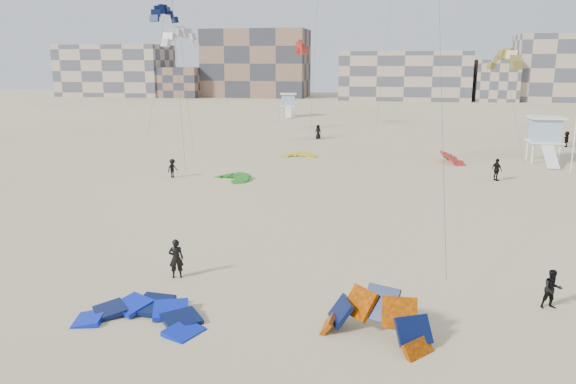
% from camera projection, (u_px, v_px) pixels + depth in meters
% --- Properties ---
extents(ground, '(320.00, 320.00, 0.00)m').
position_uv_depth(ground, '(151.00, 309.00, 22.42)').
color(ground, beige).
rests_on(ground, ground).
extents(kite_ground_blue, '(4.85, 5.08, 1.58)m').
position_uv_depth(kite_ground_blue, '(142.00, 321.00, 21.39)').
color(kite_ground_blue, '#070CE8').
rests_on(kite_ground_blue, ground).
extents(kite_ground_orange, '(5.38, 5.31, 4.11)m').
position_uv_depth(kite_ground_orange, '(374.00, 338.00, 20.07)').
color(kite_ground_orange, '#DF5300').
rests_on(kite_ground_orange, ground).
extents(kite_ground_green, '(5.07, 5.07, 1.43)m').
position_uv_depth(kite_ground_green, '(233.00, 179.00, 47.02)').
color(kite_ground_green, '#1E9115').
rests_on(kite_ground_green, ground).
extents(kite_ground_red_far, '(4.14, 4.00, 3.25)m').
position_uv_depth(kite_ground_red_far, '(452.00, 163.00, 54.64)').
color(kite_ground_red_far, '#B32C13').
rests_on(kite_ground_red_far, ground).
extents(kite_ground_yellow, '(3.54, 3.75, 1.37)m').
position_uv_depth(kite_ground_yellow, '(299.00, 157.00, 58.02)').
color(kite_ground_yellow, gold).
rests_on(kite_ground_yellow, ground).
extents(kitesurfer_main, '(0.78, 0.63, 1.84)m').
position_uv_depth(kitesurfer_main, '(176.00, 258.00, 25.49)').
color(kitesurfer_main, black).
rests_on(kitesurfer_main, ground).
extents(kitesurfer_b, '(0.90, 0.77, 1.62)m').
position_uv_depth(kitesurfer_b, '(552.00, 289.00, 22.32)').
color(kitesurfer_b, black).
rests_on(kitesurfer_b, ground).
extents(kitesurfer_c, '(0.98, 1.19, 1.60)m').
position_uv_depth(kitesurfer_c, '(173.00, 168.00, 47.56)').
color(kitesurfer_c, black).
rests_on(kitesurfer_c, ground).
extents(kitesurfer_d, '(1.00, 1.15, 1.85)m').
position_uv_depth(kitesurfer_d, '(497.00, 170.00, 46.25)').
color(kitesurfer_d, black).
rests_on(kitesurfer_d, ground).
extents(kitesurfer_e, '(0.99, 0.76, 1.79)m').
position_uv_depth(kitesurfer_e, '(318.00, 132.00, 71.28)').
color(kitesurfer_e, black).
rests_on(kitesurfer_e, ground).
extents(kitesurfer_f, '(0.92, 1.76, 1.81)m').
position_uv_depth(kitesurfer_f, '(567.00, 139.00, 64.59)').
color(kitesurfer_f, black).
rests_on(kitesurfer_f, ground).
extents(kite_fly_grey, '(6.94, 11.12, 12.43)m').
position_uv_depth(kite_fly_grey, '(181.00, 39.00, 59.73)').
color(kite_fly_grey, silver).
rests_on(kite_fly_grey, ground).
extents(kite_fly_olive, '(5.31, 13.14, 10.06)m').
position_uv_depth(kite_fly_olive, '(505.00, 61.00, 56.22)').
color(kite_fly_olive, olive).
rests_on(kite_fly_olive, ground).
extents(kite_fly_navy, '(5.06, 5.89, 15.44)m').
position_uv_depth(kite_fly_navy, '(164.00, 16.00, 68.60)').
color(kite_fly_navy, '#080B41').
rests_on(kite_fly_navy, ground).
extents(kite_fly_red, '(5.43, 5.58, 11.74)m').
position_uv_depth(kite_fly_red, '(301.00, 49.00, 79.48)').
color(kite_fly_red, '#B32C13').
rests_on(kite_fly_red, ground).
extents(lifeguard_tower_near, '(3.17, 6.06, 4.45)m').
position_uv_depth(lifeguard_tower_near, '(544.00, 140.00, 54.59)').
color(lifeguard_tower_near, white).
rests_on(lifeguard_tower_near, ground).
extents(lifeguard_tower_far, '(3.38, 5.88, 4.10)m').
position_uv_depth(lifeguard_tower_far, '(288.00, 105.00, 99.61)').
color(lifeguard_tower_far, white).
rests_on(lifeguard_tower_far, ground).
extents(flagpole, '(0.66, 0.10, 8.18)m').
position_uv_depth(flagpole, '(576.00, 124.00, 48.85)').
color(flagpole, white).
rests_on(flagpole, ground).
extents(condo_west_a, '(30.00, 15.00, 14.00)m').
position_uv_depth(condo_west_a, '(116.00, 71.00, 158.29)').
color(condo_west_a, tan).
rests_on(condo_west_a, ground).
extents(condo_west_b, '(28.00, 14.00, 18.00)m').
position_uv_depth(condo_west_b, '(256.00, 63.00, 154.04)').
color(condo_west_b, '#7D5F4C').
rests_on(condo_west_b, ground).
extents(condo_mid, '(32.00, 16.00, 12.00)m').
position_uv_depth(condo_mid, '(404.00, 76.00, 143.29)').
color(condo_mid, tan).
rests_on(condo_mid, ground).
extents(condo_east, '(26.00, 14.00, 16.00)m').
position_uv_depth(condo_east, '(571.00, 68.00, 137.14)').
color(condo_east, tan).
rests_on(condo_east, ground).
extents(condo_fill_left, '(12.00, 10.00, 8.00)m').
position_uv_depth(condo_fill_left, '(180.00, 82.00, 153.26)').
color(condo_fill_left, '#7D5F4C').
rests_on(condo_fill_left, ground).
extents(condo_fill_right, '(10.00, 10.00, 10.00)m').
position_uv_depth(condo_fill_right, '(495.00, 81.00, 137.43)').
color(condo_fill_right, tan).
rests_on(condo_fill_right, ground).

